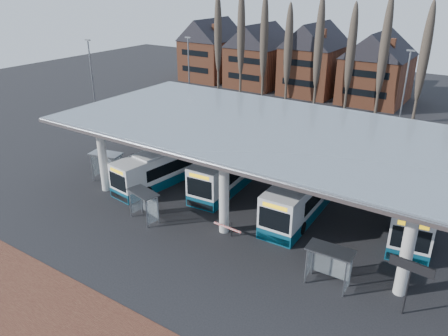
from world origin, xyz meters
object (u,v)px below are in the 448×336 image
Objects in this scene: shelter_1 at (145,199)px; shelter_0 at (107,160)px; bus_3 at (416,201)px; bus_1 at (236,165)px; bus_2 at (308,189)px; shelter_2 at (330,258)px; bus_0 at (170,164)px.

shelter_0 is at bearing 169.36° from shelter_1.
bus_3 is 25.25m from shelter_0.
bus_2 reaches higher than bus_1.
bus_3 is (14.62, 1.47, 0.02)m from bus_1.
bus_3 reaches higher than shelter_2.
bus_0 is 0.93× the size of bus_2.
shelter_0 is 1.12× the size of shelter_2.
shelter_2 is (14.03, 0.34, 0.09)m from shelter_1.
shelter_0 is at bearing -170.70° from bus_3.
shelter_1 is (-1.99, -9.37, 0.14)m from bus_1.
bus_1 reaches higher than shelter_2.
bus_1 is 14.69m from bus_3.
bus_1 is (5.08, 2.90, 0.12)m from bus_0.
shelter_1 is (3.09, -6.48, 0.26)m from bus_0.
bus_3 is 4.57× the size of shelter_2.
bus_2 is 17.45m from shelter_0.
bus_0 is 5.85m from bus_1.
bus_0 is at bearing -173.22° from bus_2.
bus_3 is at bearing 74.32° from shelter_2.
bus_2 is at bearing -12.53° from bus_1.
shelter_2 is at bearing -60.80° from bus_2.
shelter_2 is at bearing -12.29° from bus_0.
bus_2 reaches higher than bus_0.
bus_1 reaches higher than shelter_1.
bus_0 reaches higher than shelter_0.
shelter_0 is (-9.49, -6.04, 0.33)m from bus_1.
bus_1 reaches higher than shelter_0.
bus_2 is (7.23, -1.03, 0.02)m from bus_1.
bus_1 is 7.30m from bus_2.
bus_0 is 4.10× the size of shelter_1.
bus_3 is at bearing 16.90° from bus_2.
bus_0 is 3.71× the size of shelter_0.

